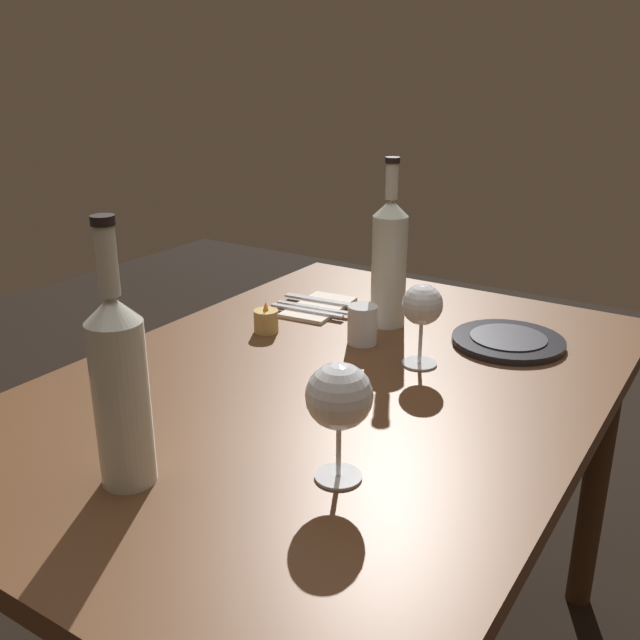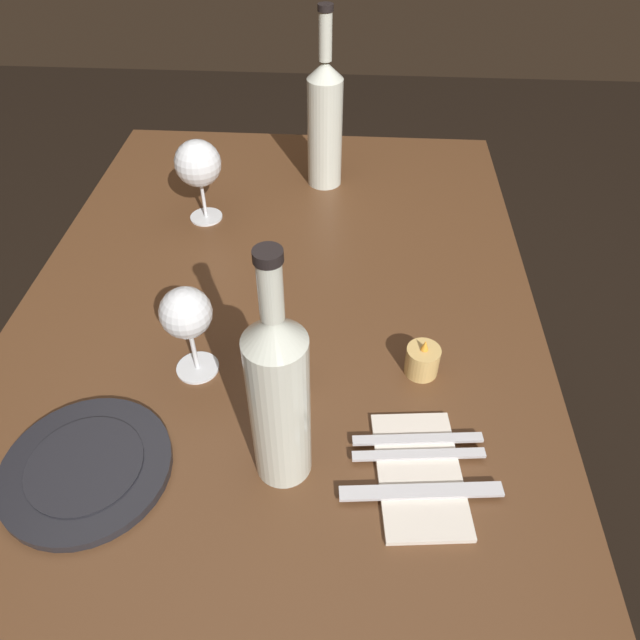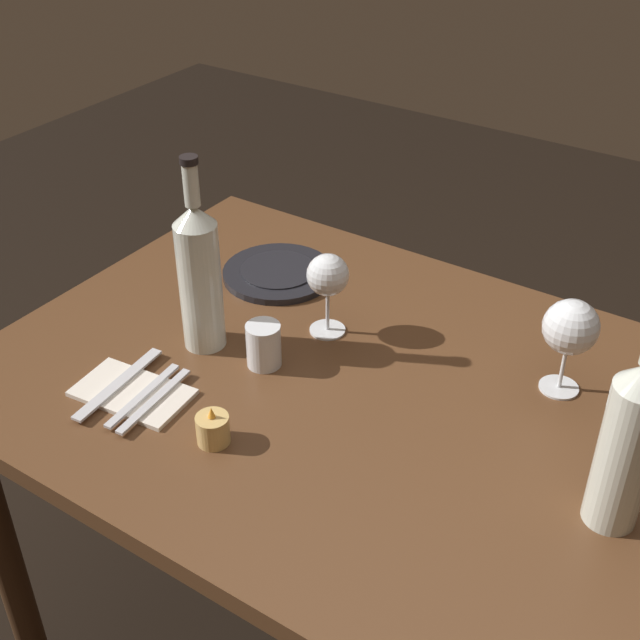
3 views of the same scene
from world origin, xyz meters
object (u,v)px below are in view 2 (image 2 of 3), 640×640
Objects in this scene: water_tumbler at (287,376)px; votive_candle at (422,361)px; table_knife at (421,491)px; wine_glass_right at (186,315)px; wine_bottle at (325,122)px; folded_napkin at (419,474)px; fork_outer at (418,439)px; fork_inner at (419,455)px; wine_bottle_second at (279,397)px; wine_glass_left at (198,165)px; dinner_plate at (86,468)px.

votive_candle is (-0.05, 0.20, -0.01)m from water_tumbler.
water_tumbler is 0.38× the size of table_knife.
wine_bottle is at bearing 164.05° from wine_glass_right.
folded_napkin is 1.11× the size of fork_outer.
water_tumbler is 0.44× the size of fork_outer.
wine_bottle_second is at bearing -83.77° from fork_inner.
wine_glass_left is 0.80× the size of table_knife.
fork_inner is at bearing 96.13° from dinner_plate.
fork_outer is at bearing 103.92° from wine_bottle_second.
dinner_plate is 1.07× the size of table_knife.
fork_outer is 0.08m from table_knife.
votive_candle is 0.22m from table_knife.
wine_bottle_second is at bearing 96.06° from dinner_plate.
wine_glass_right is 0.22m from wine_bottle_second.
dinner_plate reaches higher than fork_inner.
fork_outer is at bearing 70.71° from wine_glass_right.
folded_napkin is (0.74, 0.17, -0.14)m from wine_bottle.
wine_glass_right is 0.17m from water_tumbler.
wine_glass_left is 0.51m from water_tumbler.
votive_candle is (0.55, 0.18, -0.12)m from wine_bottle.
wine_bottle is at bearing -161.78° from votive_candle.
wine_bottle reaches higher than wine_glass_left.
dinner_plate reaches higher than fork_outer.
table_knife is at bearing 12.44° from wine_bottle.
water_tumbler is (-0.13, -0.01, -0.11)m from wine_bottle_second.
wine_bottle_second reaches higher than folded_napkin.
fork_outer is (0.12, 0.33, -0.10)m from wine_glass_right.
wine_glass_right is at bearing 9.99° from wine_glass_left.
wine_glass_left reaches higher than wine_glass_right.
table_knife is (0.05, 0.00, 0.00)m from fork_inner.
wine_bottle_second reaches higher than votive_candle.
wine_bottle is 0.62m from water_tumbler.
wine_bottle reaches higher than votive_candle.
dinner_plate is at bearing -65.51° from votive_candle.
folded_napkin is at bearing 0.00° from fork_inner.
wine_glass_left is at bearing 176.71° from dinner_plate.
wine_glass_left is 0.61m from dinner_plate.
wine_bottle_second is 0.22m from fork_inner.
votive_candle is 0.32× the size of table_knife.
folded_napkin is at bearing 12.93° from wine_bottle.
votive_candle is (-0.02, 0.35, -0.09)m from wine_glass_right.
wine_bottle_second is 1.70× the size of table_knife.
wine_bottle is at bearing 160.40° from dinner_plate.
wine_glass_left is at bearing -56.07° from wine_bottle.
table_knife is at bearing 59.46° from wine_glass_right.
dinner_plate is (0.76, -0.27, -0.13)m from wine_bottle.
wine_glass_left is 0.62m from wine_bottle_second.
votive_candle is at bearing 174.48° from fork_outer.
votive_candle is at bearing 176.53° from table_knife.
votive_candle reaches higher than fork_outer.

